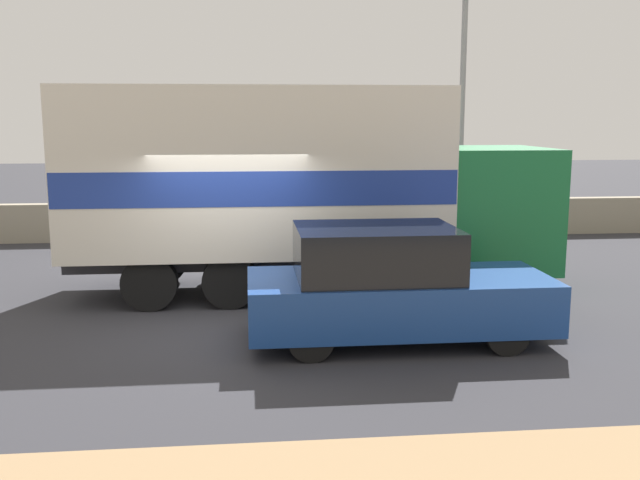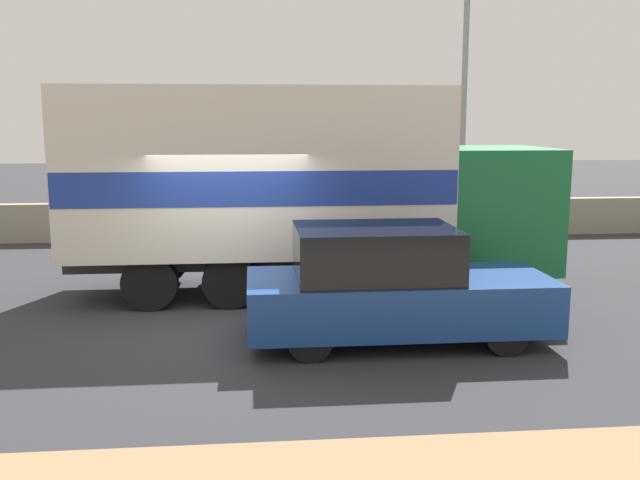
{
  "view_description": "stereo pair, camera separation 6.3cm",
  "coord_description": "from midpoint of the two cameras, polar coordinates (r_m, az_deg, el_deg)",
  "views": [
    {
      "loc": [
        0.3,
        -10.32,
        3.06
      ],
      "look_at": [
        1.41,
        0.54,
        1.18
      ],
      "focal_mm": 40.0,
      "sensor_mm": 36.0,
      "label": 1
    },
    {
      "loc": [
        0.36,
        -10.33,
        3.06
      ],
      "look_at": [
        1.41,
        0.54,
        1.18
      ],
      "focal_mm": 40.0,
      "sensor_mm": 36.0,
      "label": 2
    }
  ],
  "objects": [
    {
      "name": "car_hatchback",
      "position": [
        9.86,
        5.88,
        -3.72
      ],
      "size": [
        4.14,
        1.72,
        1.6
      ],
      "color": "navy",
      "rests_on": "ground_plane"
    },
    {
      "name": "street_lamp",
      "position": [
        17.83,
        11.55,
        11.24
      ],
      "size": [
        0.56,
        0.28,
        6.1
      ],
      "color": "gray",
      "rests_on": "ground_plane"
    },
    {
      "name": "box_truck",
      "position": [
        12.41,
        -1.94,
        4.65
      ],
      "size": [
        8.32,
        2.4,
        3.56
      ],
      "color": "#196B38",
      "rests_on": "ground_plane"
    },
    {
      "name": "stone_wall_backdrop",
      "position": [
        18.31,
        -6.49,
        1.58
      ],
      "size": [
        60.0,
        0.35,
        0.96
      ],
      "color": "gray",
      "rests_on": "ground_plane"
    },
    {
      "name": "ground_plane",
      "position": [
        10.77,
        -7.09,
        -6.82
      ],
      "size": [
        80.0,
        80.0,
        0.0
      ],
      "primitive_type": "plane",
      "color": "#2D2D33"
    }
  ]
}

